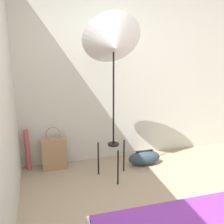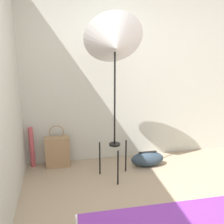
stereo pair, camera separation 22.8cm
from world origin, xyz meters
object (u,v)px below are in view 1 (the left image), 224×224
object	(u,v)px
duffel_bag	(144,158)
paper_roll	(27,150)
photo_umbrella	(114,45)
tote_bag	(54,153)

from	to	relation	value
duffel_bag	paper_roll	bearing A→B (deg)	169.36
photo_umbrella	duffel_bag	xyz separation A→B (m)	(0.52, 0.20, -1.60)
tote_bag	paper_roll	world-z (taller)	tote_bag
photo_umbrella	paper_roll	xyz separation A→B (m)	(-1.09, 0.50, -1.41)
photo_umbrella	paper_roll	size ratio (longest dim) A/B	3.53
tote_bag	paper_roll	distance (m)	0.37
photo_umbrella	tote_bag	distance (m)	1.71
photo_umbrella	paper_roll	bearing A→B (deg)	155.19
duffel_bag	paper_roll	distance (m)	1.66
duffel_bag	paper_roll	xyz separation A→B (m)	(-1.62, 0.30, 0.19)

